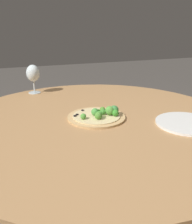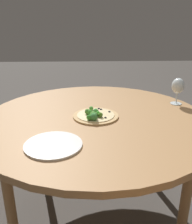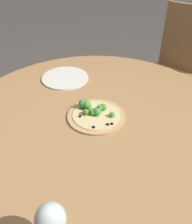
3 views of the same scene
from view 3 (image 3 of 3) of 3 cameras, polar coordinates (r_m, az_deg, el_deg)
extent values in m
plane|color=#4C4742|center=(1.72, 0.00, -19.81)|extent=(12.00, 12.00, 0.00)
cylinder|color=#A87A4C|center=(1.20, 0.00, -1.73)|extent=(1.37, 1.37, 0.03)
cylinder|color=#A87A4C|center=(1.64, 21.10, -8.23)|extent=(0.05, 0.05, 0.67)
cylinder|color=#A87A4C|center=(1.88, -4.04, 1.19)|extent=(0.05, 0.05, 0.67)
cube|color=#997047|center=(2.08, 16.66, 7.19)|extent=(0.43, 0.43, 0.04)
cube|color=#997047|center=(2.13, 19.99, 15.44)|extent=(0.38, 0.06, 0.50)
cylinder|color=#997047|center=(2.12, 9.59, 1.38)|extent=(0.04, 0.04, 0.43)
cylinder|color=#997047|center=(2.03, 17.99, -2.04)|extent=(0.04, 0.04, 0.43)
cylinder|color=#997047|center=(2.38, 13.55, 5.21)|extent=(0.04, 0.04, 0.43)
cylinder|color=#997047|center=(2.30, 21.13, 2.33)|extent=(0.04, 0.04, 0.43)
cylinder|color=tan|center=(1.18, 0.00, -0.96)|extent=(0.27, 0.27, 0.01)
cylinder|color=beige|center=(1.18, 0.00, -0.70)|extent=(0.22, 0.22, 0.00)
sphere|color=#4C8932|center=(1.20, 1.62, 1.15)|extent=(0.03, 0.03, 0.03)
sphere|color=#3D833E|center=(1.21, -3.05, 1.89)|extent=(0.04, 0.04, 0.04)
sphere|color=#53983B|center=(1.20, -2.06, 1.60)|extent=(0.04, 0.04, 0.04)
sphere|color=green|center=(1.17, -0.74, -0.20)|extent=(0.03, 0.03, 0.03)
sphere|color=green|center=(1.20, 0.74, 0.99)|extent=(0.03, 0.03, 0.03)
sphere|color=#4C9741|center=(1.16, 0.18, -0.09)|extent=(0.04, 0.04, 0.04)
sphere|color=#428730|center=(1.19, -1.38, 0.48)|extent=(0.03, 0.03, 0.03)
sphere|color=#50822B|center=(1.17, -2.36, 0.01)|extent=(0.03, 0.03, 0.03)
sphere|color=#509739|center=(1.16, 3.70, -0.57)|extent=(0.03, 0.03, 0.03)
sphere|color=#3A8C2B|center=(1.23, -2.16, 2.19)|extent=(0.03, 0.03, 0.03)
cylinder|color=black|center=(1.18, 0.36, -0.55)|extent=(0.01, 0.01, 0.00)
cylinder|color=black|center=(1.17, -3.67, -0.99)|extent=(0.01, 0.01, 0.00)
cylinder|color=black|center=(1.11, -0.59, -3.47)|extent=(0.01, 0.01, 0.00)
cylinder|color=black|center=(1.12, 2.64, -2.85)|extent=(0.01, 0.01, 0.00)
cylinder|color=black|center=(1.13, 3.60, -2.70)|extent=(0.01, 0.01, 0.00)
ellipsoid|color=silver|center=(0.71, -10.36, -23.04)|extent=(0.08, 0.08, 0.11)
cylinder|color=silver|center=(1.50, -7.09, 7.76)|extent=(0.27, 0.27, 0.01)
camera|label=1|loc=(1.85, 30.89, 22.86)|focal=40.00mm
camera|label=2|loc=(2.07, -38.05, 25.94)|focal=40.00mm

